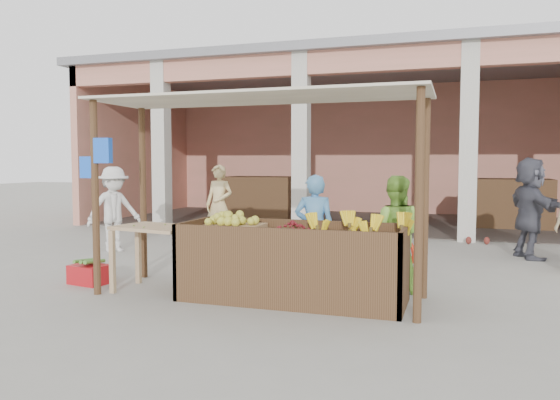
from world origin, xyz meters
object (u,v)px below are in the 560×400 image
(side_table, at_px, (157,237))
(vendor_blue, at_px, (315,226))
(vendor_green, at_px, (395,230))
(fruit_stall, at_px, (292,267))
(red_crate, at_px, (90,274))
(motorcycle, at_px, (364,239))

(side_table, distance_m, vendor_blue, 2.03)
(vendor_green, bearing_deg, fruit_stall, 38.04)
(red_crate, bearing_deg, motorcycle, 44.44)
(fruit_stall, relative_size, vendor_blue, 1.68)
(red_crate, xyz_separation_m, vendor_blue, (2.84, 0.91, 0.65))
(fruit_stall, distance_m, vendor_green, 1.42)
(fruit_stall, bearing_deg, side_table, -178.40)
(fruit_stall, relative_size, vendor_green, 1.71)
(vendor_blue, bearing_deg, vendor_green, 166.24)
(vendor_green, bearing_deg, red_crate, 11.78)
(fruit_stall, relative_size, red_crate, 5.36)
(side_table, height_order, red_crate, side_table)
(red_crate, relative_size, vendor_blue, 0.31)
(fruit_stall, bearing_deg, motorcycle, 78.16)
(side_table, xyz_separation_m, vendor_green, (2.83, 0.91, 0.08))
(fruit_stall, height_order, vendor_green, vendor_green)
(vendor_green, distance_m, motorcycle, 1.53)
(red_crate, distance_m, vendor_blue, 3.05)
(side_table, relative_size, red_crate, 2.30)
(red_crate, xyz_separation_m, motorcycle, (3.28, 2.22, 0.32))
(vendor_green, relative_size, motorcycle, 0.90)
(vendor_blue, relative_size, vendor_green, 1.02)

